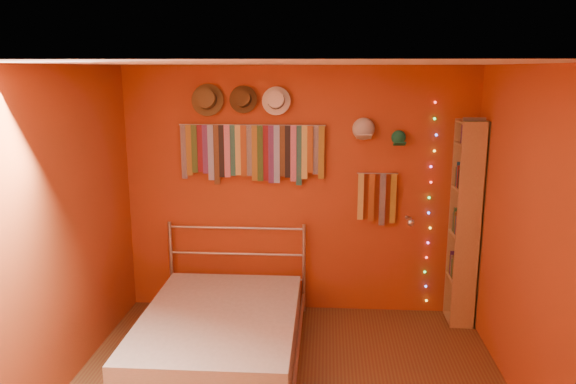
% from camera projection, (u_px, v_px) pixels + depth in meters
% --- Properties ---
extents(back_wall, '(3.50, 0.02, 2.50)m').
position_uv_depth(back_wall, '(298.00, 192.00, 5.66)').
color(back_wall, maroon).
rests_on(back_wall, ground).
extents(right_wall, '(0.02, 3.50, 2.50)m').
position_uv_depth(right_wall, '(540.00, 250.00, 3.84)').
color(right_wall, maroon).
rests_on(right_wall, ground).
extents(left_wall, '(0.02, 3.50, 2.50)m').
position_uv_depth(left_wall, '(45.00, 240.00, 4.07)').
color(left_wall, maroon).
rests_on(left_wall, ground).
extents(ceiling, '(3.50, 3.50, 0.02)m').
position_uv_depth(ceiling, '(285.00, 63.00, 3.68)').
color(ceiling, white).
rests_on(ceiling, back_wall).
extents(tie_rack, '(1.45, 0.03, 0.60)m').
position_uv_depth(tie_rack, '(252.00, 151.00, 5.54)').
color(tie_rack, '#B5B5BA').
rests_on(tie_rack, back_wall).
extents(small_tie_rack, '(0.40, 0.03, 0.53)m').
position_uv_depth(small_tie_rack, '(377.00, 196.00, 5.55)').
color(small_tie_rack, '#B5B5BA').
rests_on(small_tie_rack, back_wall).
extents(fedora_olive, '(0.32, 0.17, 0.31)m').
position_uv_depth(fedora_olive, '(207.00, 99.00, 5.42)').
color(fedora_olive, brown).
rests_on(fedora_olive, back_wall).
extents(fedora_brown, '(0.27, 0.15, 0.27)m').
position_uv_depth(fedora_brown, '(243.00, 99.00, 5.40)').
color(fedora_brown, '#4B351A').
rests_on(fedora_brown, back_wall).
extents(fedora_white, '(0.28, 0.15, 0.27)m').
position_uv_depth(fedora_white, '(276.00, 100.00, 5.38)').
color(fedora_white, white).
rests_on(fedora_white, back_wall).
extents(cap_white, '(0.20, 0.25, 0.20)m').
position_uv_depth(cap_white, '(363.00, 129.00, 5.42)').
color(cap_white, silver).
rests_on(cap_white, back_wall).
extents(cap_green, '(0.16, 0.20, 0.16)m').
position_uv_depth(cap_green, '(399.00, 138.00, 5.42)').
color(cap_green, '#1A7552').
rests_on(cap_green, back_wall).
extents(fairy_lights, '(0.06, 0.02, 2.04)m').
position_uv_depth(fairy_lights, '(430.00, 205.00, 5.55)').
color(fairy_lights, '#FF3333').
rests_on(fairy_lights, back_wall).
extents(reading_lamp, '(0.07, 0.32, 0.09)m').
position_uv_depth(reading_lamp, '(410.00, 222.00, 5.40)').
color(reading_lamp, '#B5B5BA').
rests_on(reading_lamp, back_wall).
extents(bookshelf, '(0.25, 0.34, 2.00)m').
position_uv_depth(bookshelf, '(469.00, 223.00, 5.38)').
color(bookshelf, '#A6754B').
rests_on(bookshelf, ground).
extents(bed, '(1.41, 1.94, 0.93)m').
position_uv_depth(bed, '(220.00, 333.00, 4.87)').
color(bed, '#B5B5BA').
rests_on(bed, ground).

